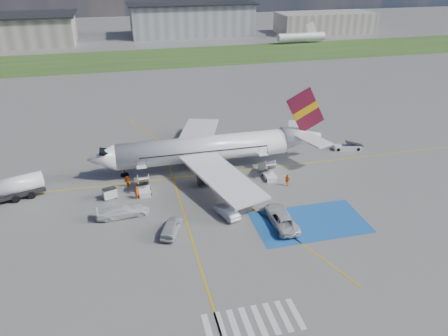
{
  "coord_description": "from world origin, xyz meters",
  "views": [
    {
      "loc": [
        -11.48,
        -46.02,
        30.45
      ],
      "look_at": [
        1.55,
        6.64,
        3.5
      ],
      "focal_mm": 35.0,
      "sensor_mm": 36.0,
      "label": 1
    }
  ],
  "objects_px": {
    "car_silver_a": "(171,227)",
    "van_white_b": "(122,210)",
    "airliner": "(212,148)",
    "fuel_tanker": "(8,192)",
    "belt_loader": "(347,147)",
    "gpu_cart": "(110,194)",
    "van_white_a": "(281,216)",
    "car_silver_b": "(227,211)"
  },
  "relations": [
    {
      "from": "gpu_cart",
      "to": "van_white_b",
      "type": "bearing_deg",
      "value": -91.25
    },
    {
      "from": "van_white_b",
      "to": "fuel_tanker",
      "type": "bearing_deg",
      "value": 58.33
    },
    {
      "from": "car_silver_a",
      "to": "gpu_cart",
      "type": "bearing_deg",
      "value": -32.89
    },
    {
      "from": "car_silver_a",
      "to": "van_white_a",
      "type": "bearing_deg",
      "value": -162.56
    },
    {
      "from": "fuel_tanker",
      "to": "van_white_b",
      "type": "height_order",
      "value": "fuel_tanker"
    },
    {
      "from": "fuel_tanker",
      "to": "gpu_cart",
      "type": "xyz_separation_m",
      "value": [
        13.34,
        -2.79,
        -0.65
      ]
    },
    {
      "from": "gpu_cart",
      "to": "car_silver_b",
      "type": "bearing_deg",
      "value": -47.7
    },
    {
      "from": "fuel_tanker",
      "to": "belt_loader",
      "type": "bearing_deg",
      "value": -13.12
    },
    {
      "from": "van_white_a",
      "to": "van_white_b",
      "type": "relative_size",
      "value": 1.14
    },
    {
      "from": "gpu_cart",
      "to": "car_silver_a",
      "type": "distance_m",
      "value": 12.48
    },
    {
      "from": "belt_loader",
      "to": "car_silver_a",
      "type": "distance_m",
      "value": 37.05
    },
    {
      "from": "fuel_tanker",
      "to": "van_white_a",
      "type": "distance_m",
      "value": 36.82
    },
    {
      "from": "fuel_tanker",
      "to": "gpu_cart",
      "type": "distance_m",
      "value": 13.64
    },
    {
      "from": "fuel_tanker",
      "to": "belt_loader",
      "type": "relative_size",
      "value": 1.89
    },
    {
      "from": "van_white_b",
      "to": "car_silver_b",
      "type": "bearing_deg",
      "value": -107.57
    },
    {
      "from": "belt_loader",
      "to": "van_white_b",
      "type": "relative_size",
      "value": 1.02
    },
    {
      "from": "airliner",
      "to": "fuel_tanker",
      "type": "relative_size",
      "value": 3.82
    },
    {
      "from": "belt_loader",
      "to": "van_white_a",
      "type": "xyz_separation_m",
      "value": [
        -19.13,
        -18.71,
        0.7
      ]
    },
    {
      "from": "van_white_a",
      "to": "van_white_b",
      "type": "bearing_deg",
      "value": -17.47
    },
    {
      "from": "belt_loader",
      "to": "car_silver_b",
      "type": "distance_m",
      "value": 29.65
    },
    {
      "from": "gpu_cart",
      "to": "belt_loader",
      "type": "bearing_deg",
      "value": -7.67
    },
    {
      "from": "car_silver_a",
      "to": "van_white_b",
      "type": "xyz_separation_m",
      "value": [
        -5.57,
        5.2,
        0.16
      ]
    },
    {
      "from": "airliner",
      "to": "car_silver_b",
      "type": "bearing_deg",
      "value": -95.06
    },
    {
      "from": "car_silver_a",
      "to": "van_white_b",
      "type": "bearing_deg",
      "value": -20.55
    },
    {
      "from": "airliner",
      "to": "gpu_cart",
      "type": "bearing_deg",
      "value": -159.55
    },
    {
      "from": "belt_loader",
      "to": "van_white_b",
      "type": "bearing_deg",
      "value": -151.22
    },
    {
      "from": "car_silver_a",
      "to": "airliner",
      "type": "bearing_deg",
      "value": -95.66
    },
    {
      "from": "car_silver_b",
      "to": "van_white_a",
      "type": "distance_m",
      "value": 6.93
    },
    {
      "from": "gpu_cart",
      "to": "car_silver_a",
      "type": "relative_size",
      "value": 0.43
    },
    {
      "from": "car_silver_b",
      "to": "van_white_b",
      "type": "distance_m",
      "value": 13.33
    },
    {
      "from": "car_silver_a",
      "to": "car_silver_b",
      "type": "xyz_separation_m",
      "value": [
        7.38,
        2.02,
        -0.12
      ]
    },
    {
      "from": "belt_loader",
      "to": "van_white_a",
      "type": "height_order",
      "value": "van_white_a"
    },
    {
      "from": "belt_loader",
      "to": "van_white_b",
      "type": "xyz_separation_m",
      "value": [
        -38.21,
        -12.33,
        0.62
      ]
    },
    {
      "from": "fuel_tanker",
      "to": "van_white_a",
      "type": "bearing_deg",
      "value": -40.7
    },
    {
      "from": "car_silver_a",
      "to": "belt_loader",
      "type": "bearing_deg",
      "value": -129.3
    },
    {
      "from": "airliner",
      "to": "car_silver_a",
      "type": "distance_m",
      "value": 18.47
    },
    {
      "from": "car_silver_a",
      "to": "van_white_b",
      "type": "distance_m",
      "value": 7.62
    },
    {
      "from": "belt_loader",
      "to": "van_white_a",
      "type": "relative_size",
      "value": 0.89
    },
    {
      "from": "airliner",
      "to": "car_silver_b",
      "type": "relative_size",
      "value": 8.5
    },
    {
      "from": "van_white_a",
      "to": "van_white_b",
      "type": "xyz_separation_m",
      "value": [
        -19.08,
        6.39,
        -0.09
      ]
    },
    {
      "from": "car_silver_b",
      "to": "van_white_b",
      "type": "bearing_deg",
      "value": -32.39
    },
    {
      "from": "airliner",
      "to": "van_white_b",
      "type": "distance_m",
      "value": 18.08
    }
  ]
}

